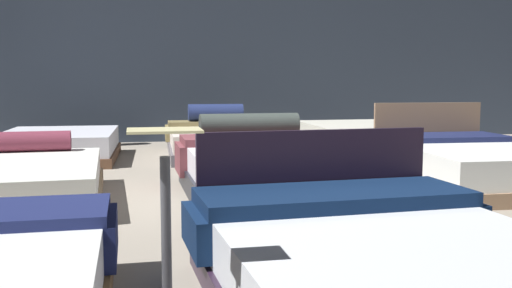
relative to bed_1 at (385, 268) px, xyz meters
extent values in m
cube|color=gray|center=(0.04, 2.98, -0.22)|extent=(18.00, 18.00, 0.02)
cube|color=#333D4C|center=(0.04, 8.00, 1.54)|extent=(18.00, 0.06, 3.50)
cube|color=navy|center=(-1.30, 0.63, 0.06)|extent=(0.06, 0.61, 0.23)
cube|color=silver|center=(0.00, -0.09, 0.05)|extent=(1.64, 2.17, 0.25)
cube|color=black|center=(-0.05, 0.99, 0.18)|extent=(1.51, 0.11, 0.80)
cube|color=#0E2143|center=(-0.03, 0.66, 0.22)|extent=(1.61, 0.67, 0.08)
cube|color=#0E2143|center=(-0.84, 0.62, 0.07)|extent=(0.11, 0.60, 0.22)
cube|color=#0E2143|center=(0.78, 0.70, 0.07)|extent=(0.11, 0.60, 0.22)
cube|color=#8E7553|center=(-2.20, 2.96, -0.14)|extent=(1.55, 2.19, 0.14)
cube|color=white|center=(-2.20, 2.96, 0.04)|extent=(1.49, 2.13, 0.23)
cylinder|color=brown|center=(-2.23, 3.80, 0.26)|extent=(0.85, 0.24, 0.21)
cube|color=black|center=(0.04, 2.87, -0.11)|extent=(1.48, 2.01, 0.21)
cube|color=silver|center=(0.04, 2.87, 0.11)|extent=(1.42, 1.95, 0.23)
cube|color=brown|center=(0.03, 3.52, 0.27)|extent=(1.44, 0.66, 0.07)
cube|color=brown|center=(-0.70, 3.51, 0.08)|extent=(0.08, 0.64, 0.30)
cube|color=brown|center=(0.77, 3.53, 0.08)|extent=(0.08, 0.64, 0.30)
cylinder|color=#303733|center=(0.03, 3.55, 0.42)|extent=(1.06, 0.25, 0.24)
cube|color=#8F6E52|center=(2.26, 2.90, -0.14)|extent=(1.54, 2.21, 0.14)
cube|color=white|center=(2.26, 2.90, 0.07)|extent=(1.47, 2.15, 0.28)
cube|color=#8F6E52|center=(2.31, 3.97, 0.20)|extent=(1.34, 0.11, 0.83)
cube|color=#1A2147|center=(2.29, 3.59, 0.23)|extent=(1.44, 0.77, 0.06)
cube|color=#1A2147|center=(1.58, 3.63, 0.10)|extent=(0.09, 0.70, 0.21)
cube|color=#1A2147|center=(3.01, 3.56, 0.10)|extent=(0.09, 0.70, 0.21)
cube|color=brown|center=(-2.18, 5.87, -0.15)|extent=(1.62, 2.02, 0.13)
cube|color=silver|center=(-2.18, 5.87, 0.05)|extent=(1.55, 1.96, 0.27)
cube|color=#57525C|center=(0.07, 5.87, -0.14)|extent=(1.58, 2.19, 0.15)
cube|color=silver|center=(0.07, 5.87, 0.06)|extent=(1.51, 2.13, 0.23)
cube|color=olive|center=(0.10, 6.67, 0.20)|extent=(1.50, 0.54, 0.07)
cube|color=olive|center=(-0.66, 6.69, 0.05)|extent=(0.08, 0.49, 0.24)
cube|color=olive|center=(0.85, 6.64, 0.05)|extent=(0.08, 0.49, 0.24)
cylinder|color=navy|center=(0.09, 6.62, 0.38)|extent=(0.86, 0.29, 0.26)
cube|color=#50505C|center=(2.17, 5.89, -0.14)|extent=(1.50, 1.96, 0.16)
cube|color=silver|center=(2.17, 5.89, 0.08)|extent=(1.44, 1.90, 0.27)
cylinder|color=#3F3F44|center=(-1.05, -0.30, 0.20)|extent=(0.04, 0.04, 0.82)
cube|color=beige|center=(-1.05, -0.30, 0.71)|extent=(0.28, 0.20, 0.01)
camera|label=1|loc=(-1.16, -2.55, 0.91)|focal=41.26mm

